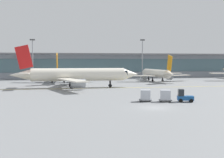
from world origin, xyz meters
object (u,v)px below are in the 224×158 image
(gate_airplane_2, at_px, (156,74))
(baggage_tug, at_px, (184,97))
(gate_airplane_1, at_px, (58,74))
(apron_light_mast_1, at_px, (33,58))
(cargo_dolly_trailing, at_px, (145,95))
(taxiing_regional_jet, at_px, (77,75))
(apron_light_mast_2, at_px, (142,57))
(cargo_dolly_lead, at_px, (165,95))

(gate_airplane_2, height_order, baggage_tug, gate_airplane_2)
(gate_airplane_1, relative_size, apron_light_mast_1, 1.88)
(baggage_tug, bearing_deg, cargo_dolly_trailing, 180.00)
(taxiing_regional_jet, distance_m, cargo_dolly_trailing, 29.82)
(apron_light_mast_1, bearing_deg, apron_light_mast_2, 0.87)
(cargo_dolly_lead, distance_m, apron_light_mast_1, 69.12)
(baggage_tug, bearing_deg, gate_airplane_1, 126.53)
(apron_light_mast_2, bearing_deg, baggage_tug, -102.35)
(cargo_dolly_lead, relative_size, apron_light_mast_2, 0.17)
(gate_airplane_1, bearing_deg, cargo_dolly_lead, -159.38)
(gate_airplane_1, distance_m, apron_light_mast_1, 17.03)
(apron_light_mast_1, bearing_deg, cargo_dolly_trailing, -72.41)
(gate_airplane_2, bearing_deg, cargo_dolly_trailing, 155.45)
(gate_airplane_1, height_order, apron_light_mast_2, apron_light_mast_2)
(taxiing_regional_jet, relative_size, cargo_dolly_trailing, 13.00)
(baggage_tug, bearing_deg, cargo_dolly_lead, 180.00)
(cargo_dolly_lead, xyz_separation_m, cargo_dolly_trailing, (-3.14, 0.97, 0.00))
(cargo_dolly_trailing, xyz_separation_m, apron_light_mast_2, (20.55, 64.35, 7.11))
(taxiing_regional_jet, xyz_separation_m, apron_light_mast_1, (-11.78, 35.21, 4.68))
(gate_airplane_1, distance_m, gate_airplane_2, 31.80)
(taxiing_regional_jet, bearing_deg, gate_airplane_1, 101.92)
(apron_light_mast_2, bearing_deg, taxiing_regional_jet, -128.97)
(gate_airplane_2, relative_size, baggage_tug, 8.88)
(apron_light_mast_2, bearing_deg, cargo_dolly_trailing, -107.71)
(gate_airplane_2, height_order, apron_light_mast_1, apron_light_mast_1)
(taxiing_regional_jet, height_order, baggage_tug, taxiing_regional_jet)
(taxiing_regional_jet, height_order, cargo_dolly_trailing, taxiing_regional_jet)
(apron_light_mast_1, bearing_deg, gate_airplane_2, -22.91)
(baggage_tug, distance_m, cargo_dolly_trailing, 6.34)
(baggage_tug, xyz_separation_m, cargo_dolly_lead, (-2.92, 0.90, 0.16))
(taxiing_regional_jet, bearing_deg, apron_light_mast_1, 110.74)
(gate_airplane_2, xyz_separation_m, baggage_tug, (-13.58, -48.77, -1.67))
(baggage_tug, relative_size, cargo_dolly_lead, 1.17)
(taxiing_regional_jet, distance_m, cargo_dolly_lead, 31.75)
(apron_light_mast_1, bearing_deg, cargo_dolly_lead, -70.17)
(baggage_tug, height_order, apron_light_mast_1, apron_light_mast_1)
(gate_airplane_2, bearing_deg, cargo_dolly_lead, 159.15)
(gate_airplane_2, xyz_separation_m, apron_light_mast_1, (-39.84, 16.84, 5.32))
(taxiing_regional_jet, bearing_deg, cargo_dolly_trailing, -71.31)
(cargo_dolly_lead, height_order, apron_light_mast_2, apron_light_mast_2)
(gate_airplane_1, bearing_deg, cargo_dolly_trailing, -162.43)
(cargo_dolly_lead, distance_m, cargo_dolly_trailing, 3.28)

